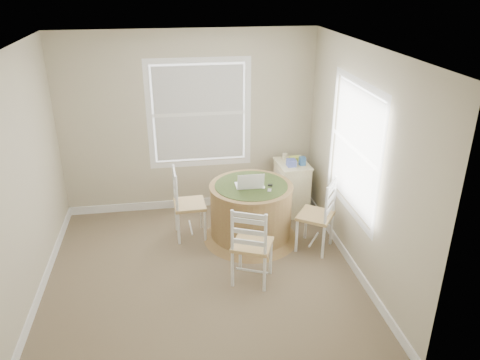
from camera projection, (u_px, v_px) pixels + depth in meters
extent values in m
cube|color=#76694B|center=(203.00, 276.00, 5.51)|extent=(3.60, 3.60, 0.02)
cube|color=white|center=(194.00, 47.00, 4.45)|extent=(3.60, 3.60, 0.02)
cube|color=#B7AB90|center=(189.00, 124.00, 6.61)|extent=(3.60, 0.02, 2.60)
cube|color=#B7AB90|center=(218.00, 272.00, 3.35)|extent=(3.60, 0.02, 2.60)
cube|color=#B7AB90|center=(20.00, 185.00, 4.72)|extent=(0.02, 3.60, 2.60)
cube|color=#B7AB90|center=(360.00, 164.00, 5.24)|extent=(0.02, 3.60, 2.60)
cube|color=white|center=(193.00, 203.00, 7.10)|extent=(3.60, 0.02, 0.12)
cube|color=white|center=(43.00, 285.00, 5.23)|extent=(0.02, 3.60, 0.12)
cube|color=white|center=(348.00, 257.00, 5.74)|extent=(0.02, 3.60, 0.12)
cylinder|color=olive|center=(251.00, 210.00, 6.12)|extent=(1.06, 1.06, 0.69)
cone|color=olive|center=(251.00, 235.00, 6.27)|extent=(1.26, 1.26, 0.08)
cylinder|color=olive|center=(251.00, 187.00, 5.98)|extent=(1.08, 1.08, 0.03)
cylinder|color=#3D5022|center=(251.00, 185.00, 5.98)|extent=(0.94, 0.94, 0.01)
cone|color=#3D5022|center=(251.00, 189.00, 6.00)|extent=(1.04, 1.04, 0.10)
cube|color=white|center=(249.00, 186.00, 5.97)|extent=(0.34, 0.23, 0.02)
cube|color=silver|center=(249.00, 185.00, 5.96)|extent=(0.28, 0.13, 0.00)
cube|color=black|center=(251.00, 182.00, 5.79)|extent=(0.34, 0.06, 0.22)
ellipsoid|color=white|center=(263.00, 187.00, 5.91)|extent=(0.09, 0.11, 0.03)
cube|color=#B7BABF|center=(269.00, 191.00, 5.83)|extent=(0.07, 0.10, 0.02)
cube|color=black|center=(270.00, 186.00, 5.96)|extent=(0.07, 0.06, 0.02)
cube|color=#F9F5BA|center=(291.00, 188.00, 6.83)|extent=(0.43, 0.57, 0.75)
cube|color=#F9F5BA|center=(293.00, 164.00, 6.68)|extent=(0.46, 0.60, 0.02)
cube|color=beige|center=(278.00, 203.00, 6.89)|extent=(0.04, 0.47, 0.16)
cube|color=beige|center=(278.00, 189.00, 6.79)|extent=(0.04, 0.47, 0.16)
cube|color=beige|center=(279.00, 175.00, 6.70)|extent=(0.04, 0.47, 0.16)
cube|color=#5060B8|center=(291.00, 163.00, 6.55)|extent=(0.13, 0.13, 0.10)
cube|color=#D8ED53|center=(295.00, 159.00, 6.74)|extent=(0.16, 0.11, 0.06)
cube|color=#34619C|center=(302.00, 161.00, 6.58)|extent=(0.08, 0.08, 0.12)
cylinder|color=beige|center=(285.00, 156.00, 6.79)|extent=(0.07, 0.07, 0.09)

